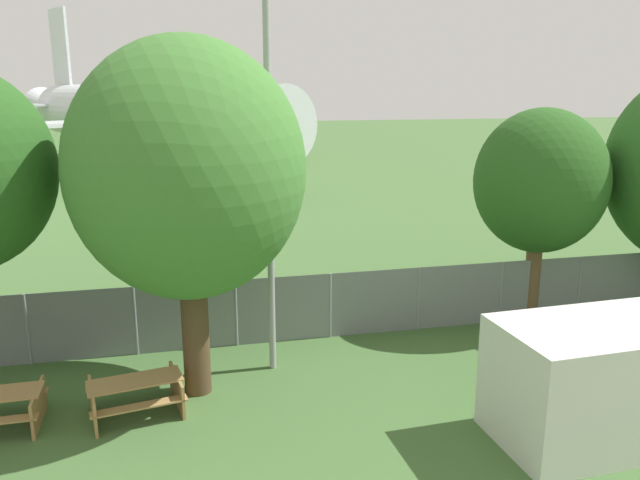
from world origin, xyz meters
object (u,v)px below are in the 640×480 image
Objects in this scene: picnic_bench_near_cabin at (136,392)px; portable_cabin at (619,378)px; airplane at (127,115)px; tree_near_hangar at (540,182)px; tree_behind_benches at (187,171)px.

portable_cabin is at bearing -17.33° from picnic_bench_near_cabin.
airplane is 39.35m from tree_near_hangar.
picnic_bench_near_cabin is at bearing -163.77° from tree_near_hangar.
tree_behind_benches is (-7.96, 3.61, 3.82)m from portable_cabin.
airplane is 6.33× the size of tree_near_hangar.
portable_cabin is at bearing -106.69° from tree_near_hangar.
tree_behind_benches reaches higher than picnic_bench_near_cabin.
tree_near_hangar is (11.09, 3.23, 3.59)m from picnic_bench_near_cabin.
tree_near_hangar is at bearing 70.68° from portable_cabin.
airplane reaches higher than tree_near_hangar.
tree_near_hangar is at bearing -7.32° from airplane.
airplane is at bearing 102.73° from portable_cabin.
portable_cabin is 0.64× the size of tree_behind_benches.
tree_behind_benches reaches higher than portable_cabin.
airplane reaches higher than portable_cabin.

